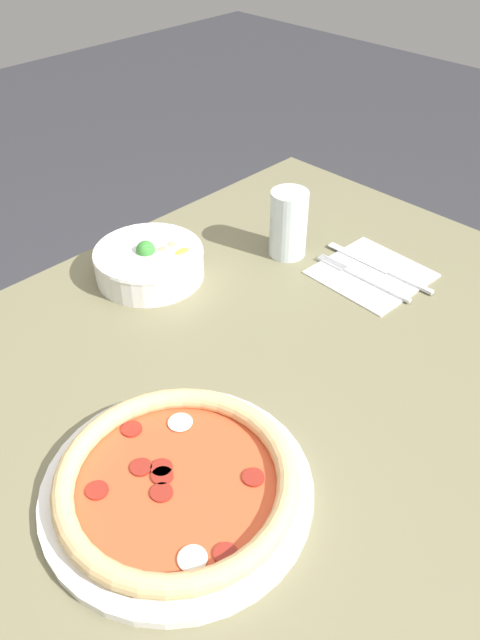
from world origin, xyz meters
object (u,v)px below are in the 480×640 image
fork (364,278)px  knife (383,269)px  bowl (150,261)px  pizza (177,483)px  glass (288,224)px

fork → knife: 0.05m
bowl → fork: bearing=-47.8°
pizza → fork: bearing=11.1°
pizza → bowl: bowl is taller
pizza → fork: size_ratio=1.69×
pizza → knife: 0.56m
bowl → glass: glass is taller
pizza → fork: (0.50, 0.10, -0.01)m
fork → knife: same height
knife → glass: size_ratio=1.76×
pizza → glass: (0.48, 0.25, 0.04)m
bowl → knife: 0.40m
bowl → fork: size_ratio=0.99×
pizza → fork: pizza is taller
pizza → glass: bearing=27.6°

